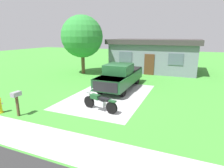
{
  "coord_description": "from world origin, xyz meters",
  "views": [
    {
      "loc": [
        4.78,
        -11.08,
        3.96
      ],
      "look_at": [
        0.29,
        -0.25,
        0.9
      ],
      "focal_mm": 30.23,
      "sensor_mm": 36.0,
      "label": 1
    }
  ],
  "objects_px": {
    "pickup_truck": "(121,76)",
    "mailbox": "(16,97)",
    "neighbor_house": "(154,55)",
    "shade_tree": "(82,37)",
    "motorcycle": "(100,102)"
  },
  "relations": [
    {
      "from": "motorcycle",
      "to": "mailbox",
      "type": "xyz_separation_m",
      "value": [
        -3.47,
        -2.21,
        0.51
      ]
    },
    {
      "from": "pickup_truck",
      "to": "shade_tree",
      "type": "xyz_separation_m",
      "value": [
        -5.59,
        3.86,
        2.84
      ]
    },
    {
      "from": "motorcycle",
      "to": "shade_tree",
      "type": "relative_size",
      "value": 0.37
    },
    {
      "from": "shade_tree",
      "to": "motorcycle",
      "type": "bearing_deg",
      "value": -54.35
    },
    {
      "from": "pickup_truck",
      "to": "mailbox",
      "type": "height_order",
      "value": "pickup_truck"
    },
    {
      "from": "pickup_truck",
      "to": "shade_tree",
      "type": "distance_m",
      "value": 7.37
    },
    {
      "from": "pickup_truck",
      "to": "mailbox",
      "type": "bearing_deg",
      "value": -113.52
    },
    {
      "from": "mailbox",
      "to": "shade_tree",
      "type": "height_order",
      "value": "shade_tree"
    },
    {
      "from": "mailbox",
      "to": "neighbor_house",
      "type": "bearing_deg",
      "value": 75.36
    },
    {
      "from": "pickup_truck",
      "to": "neighbor_house",
      "type": "height_order",
      "value": "neighbor_house"
    },
    {
      "from": "motorcycle",
      "to": "shade_tree",
      "type": "bearing_deg",
      "value": 125.65
    },
    {
      "from": "pickup_truck",
      "to": "mailbox",
      "type": "distance_m",
      "value": 7.45
    },
    {
      "from": "mailbox",
      "to": "neighbor_house",
      "type": "distance_m",
      "value": 15.66
    },
    {
      "from": "pickup_truck",
      "to": "neighbor_house",
      "type": "xyz_separation_m",
      "value": [
        0.98,
        8.3,
        0.84
      ]
    },
    {
      "from": "shade_tree",
      "to": "pickup_truck",
      "type": "bearing_deg",
      "value": -34.62
    }
  ]
}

